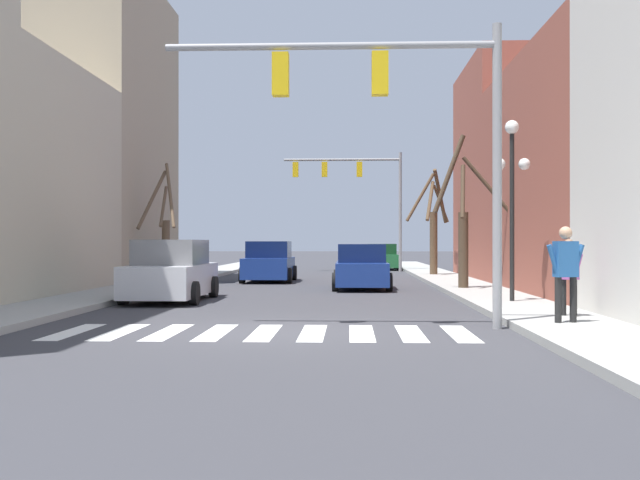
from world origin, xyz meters
The scene contains 16 objects.
ground_plane centered at (0.00, 0.00, 0.00)m, with size 240.00×240.00×0.00m, color #38383D.
sidewalk_right centered at (5.76, 0.00, 0.07)m, with size 2.16×90.00×0.15m.
building_row_right centered at (9.84, 9.09, 4.47)m, with size 6.00×30.26×9.68m.
crosswalk_stripes centered at (0.00, -0.14, 0.00)m, with size 7.65×2.60×0.01m.
traffic_signal_near centered at (2.52, 0.64, 4.29)m, with size 6.56×0.28×5.91m.
traffic_signal_far centered at (2.05, 28.29, 4.99)m, with size 6.66×0.28×6.73m.
street_lamp_right_corner centered at (5.80, 5.66, 3.45)m, with size 0.95×0.36×4.70m.
car_parked_left_far centered at (2.00, 12.90, 0.75)m, with size 2.04×4.55×1.61m.
car_at_intersection centered at (-3.50, 7.18, 0.81)m, with size 2.12×4.58×1.74m.
car_parked_left_near centered at (-1.83, 17.58, 0.79)m, with size 2.13×4.32×1.71m.
car_driving_away_lane centered at (3.50, 31.57, 0.74)m, with size 2.12×4.50×1.57m.
pedestrian_crossing_street centered at (6.12, 1.73, 1.09)m, with size 0.46×0.61×1.59m.
pedestrian_on_right_sidewalk centered at (5.68, 0.45, 1.23)m, with size 0.78×0.34×1.83m.
street_tree_right_far centered at (5.56, 21.76, 2.44)m, with size 2.25×3.18×5.04m.
street_tree_right_mid centered at (-5.78, 15.45, 2.07)m, with size 1.60×1.55×4.70m.
street_tree_right_near centered at (5.38, 11.25, 2.23)m, with size 2.64×1.13×5.14m.
Camera 1 is at (1.58, -13.93, 1.68)m, focal length 42.00 mm.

